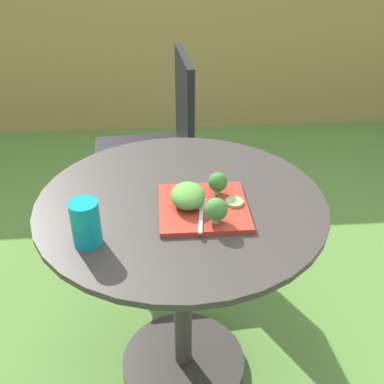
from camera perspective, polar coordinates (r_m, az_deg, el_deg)
ground_plane at (r=1.80m, az=-1.05°, el=-20.71°), size 12.00×12.00×0.00m
bamboo_fence at (r=3.37m, az=-3.42°, el=18.04°), size 8.00×0.08×1.26m
patio_table at (r=1.48m, az=-1.21°, el=-10.32°), size 0.82×0.82×0.73m
patio_chair at (r=2.13m, az=-3.85°, el=6.71°), size 0.47×0.47×0.90m
salad_plate at (r=1.25m, az=1.41°, el=-1.93°), size 0.24×0.24×0.01m
drinking_glass at (r=1.14m, az=-12.99°, el=-4.07°), size 0.07×0.07×0.12m
fork at (r=1.22m, az=1.17°, el=-2.52°), size 0.04×0.15×0.00m
lettuce_mound at (r=1.24m, az=-0.50°, el=-0.45°), size 0.09×0.12×0.06m
broccoli_floret_0 at (r=1.29m, az=3.19°, el=1.29°), size 0.05×0.05×0.06m
broccoli_floret_1 at (r=1.17m, az=3.00°, el=-2.19°), size 0.06×0.06×0.07m
cucumber_slice_0 at (r=1.26m, az=5.28°, el=-1.25°), size 0.05×0.05×0.01m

